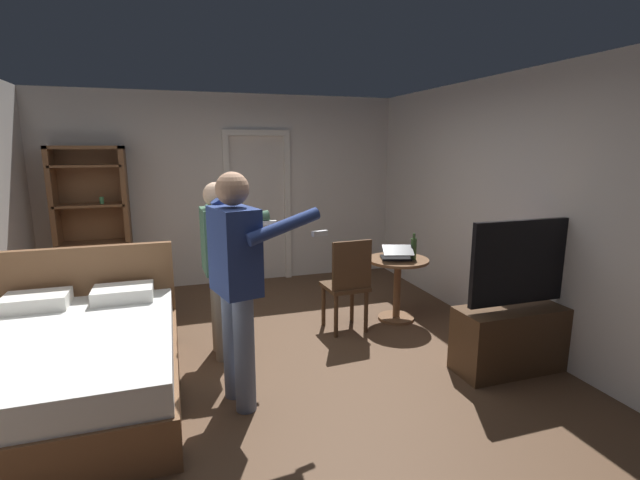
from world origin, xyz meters
name	(u,v)px	position (x,y,z in m)	size (l,w,h in m)	color
ground_plane	(272,366)	(0.00, 0.00, 0.00)	(5.94, 5.94, 0.00)	brown
wall_back	(228,190)	(0.00, 2.76, 1.31)	(5.06, 0.12, 2.61)	silver
wall_right	(513,208)	(2.47, 0.00, 1.31)	(0.12, 5.64, 2.61)	silver
doorway_frame	(258,196)	(0.40, 2.68, 1.22)	(0.93, 0.08, 2.13)	white
bed	(71,364)	(-1.55, -0.08, 0.30)	(1.54, 2.00, 1.02)	brown
bookshelf	(93,218)	(-1.71, 2.54, 1.03)	(0.86, 0.32, 1.92)	brown
tv_flatscreen	(526,326)	(2.11, -0.70, 0.38)	(1.28, 0.40, 1.32)	#4C331E
side_table	(397,278)	(1.57, 0.67, 0.48)	(0.67, 0.67, 0.70)	brown
laptop	(396,255)	(1.53, 0.63, 0.75)	(0.40, 0.41, 0.17)	black
bottle_on_table	(414,248)	(1.71, 0.59, 0.82)	(0.06, 0.06, 0.29)	#37572B
wooden_chair	(348,281)	(0.92, 0.52, 0.54)	(0.44, 0.44, 0.99)	#4C331E
person_blue_shirt	(237,274)	(-0.33, -0.49, 1.01)	(0.84, 0.60, 1.74)	slate
person_striped_shirt	(220,259)	(-0.38, 0.38, 0.92)	(0.63, 0.54, 1.61)	gray
suitcase_dark	(137,308)	(-1.19, 1.43, 0.18)	(0.60, 0.35, 0.36)	black
suitcase_small	(137,302)	(-1.20, 1.60, 0.19)	(0.49, 0.30, 0.38)	#4C1919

